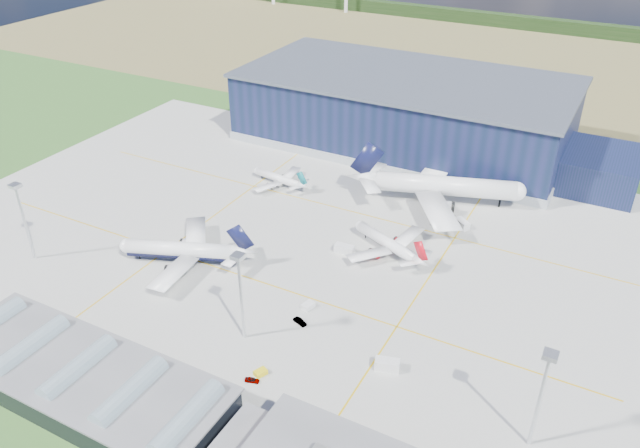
% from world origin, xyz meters
% --- Properties ---
extents(ground, '(600.00, 600.00, 0.00)m').
position_xyz_m(ground, '(0.00, 0.00, 0.00)').
color(ground, '#2B5620').
rests_on(ground, ground).
extents(apron, '(220.00, 160.00, 0.08)m').
position_xyz_m(apron, '(0.00, 10.00, 0.03)').
color(apron, '#999994').
rests_on(apron, ground).
extents(farmland, '(600.00, 220.00, 0.01)m').
position_xyz_m(farmland, '(0.00, 220.00, 0.00)').
color(farmland, olive).
rests_on(farmland, ground).
extents(treeline, '(600.00, 8.00, 8.00)m').
position_xyz_m(treeline, '(0.00, 300.00, 4.00)').
color(treeline, black).
rests_on(treeline, ground).
extents(hangar, '(145.00, 62.00, 26.10)m').
position_xyz_m(hangar, '(2.81, 94.80, 11.62)').
color(hangar, '#101B36').
rests_on(hangar, ground).
extents(glass_concourse, '(78.00, 23.00, 8.60)m').
position_xyz_m(glass_concourse, '(-6.45, -60.00, 3.69)').
color(glass_concourse, black).
rests_on(glass_concourse, ground).
extents(light_mast_west, '(2.60, 2.60, 23.00)m').
position_xyz_m(light_mast_west, '(-60.00, -30.00, 15.43)').
color(light_mast_west, silver).
rests_on(light_mast_west, ground).
extents(light_mast_center, '(2.60, 2.60, 23.00)m').
position_xyz_m(light_mast_center, '(10.00, -30.00, 15.43)').
color(light_mast_center, silver).
rests_on(light_mast_center, ground).
extents(light_mast_east, '(2.60, 2.60, 23.00)m').
position_xyz_m(light_mast_east, '(75.00, -30.00, 15.43)').
color(light_mast_east, silver).
rests_on(light_mast_east, ground).
extents(airliner_navy, '(49.73, 49.26, 12.58)m').
position_xyz_m(airliner_navy, '(-22.58, -12.18, 6.29)').
color(airliner_navy, white).
rests_on(airliner_navy, ground).
extents(airliner_red, '(37.59, 37.27, 9.35)m').
position_xyz_m(airliner_red, '(25.14, 19.07, 4.68)').
color(airliner_red, white).
rests_on(airliner_red, ground).
extents(airliner_widebody, '(71.23, 70.44, 18.52)m').
position_xyz_m(airliner_widebody, '(29.79, 54.21, 9.26)').
color(airliner_widebody, white).
rests_on(airliner_widebody, ground).
extents(airliner_regional, '(26.44, 26.01, 7.61)m').
position_xyz_m(airliner_regional, '(-23.44, 40.00, 3.81)').
color(airliner_regional, white).
rests_on(airliner_regional, ground).
extents(gse_tug_b, '(2.76, 3.24, 1.19)m').
position_xyz_m(gse_tug_b, '(19.99, -38.54, 0.59)').
color(gse_tug_b, yellow).
rests_on(gse_tug_b, ground).
extents(gse_van_a, '(5.70, 2.74, 2.43)m').
position_xyz_m(gse_van_a, '(14.86, 12.90, 1.22)').
color(gse_van_a, silver).
rests_on(gse_van_a, ground).
extents(gse_cart_a, '(2.79, 3.61, 1.40)m').
position_xyz_m(gse_cart_a, '(17.92, -13.68, 0.70)').
color(gse_cart_a, silver).
rests_on(gse_cart_a, ground).
extents(gse_van_b, '(5.52, 5.10, 2.37)m').
position_xyz_m(gse_van_b, '(39.93, 41.94, 1.19)').
color(gse_van_b, silver).
rests_on(gse_van_b, ground).
extents(gse_tug_c, '(2.48, 3.28, 1.28)m').
position_xyz_m(gse_tug_c, '(16.77, 62.00, 0.64)').
color(gse_tug_c, yellow).
rests_on(gse_tug_c, ground).
extents(gse_van_c, '(5.84, 3.93, 2.56)m').
position_xyz_m(gse_van_c, '(43.41, -24.19, 1.28)').
color(gse_van_c, silver).
rests_on(gse_van_c, ground).
extents(car_a, '(3.41, 2.13, 1.08)m').
position_xyz_m(car_a, '(19.59, -41.20, 0.54)').
color(car_a, '#99999E').
rests_on(car_a, ground).
extents(car_b, '(3.97, 2.44, 1.23)m').
position_xyz_m(car_b, '(19.08, -19.80, 0.62)').
color(car_b, '#99999E').
rests_on(car_b, ground).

